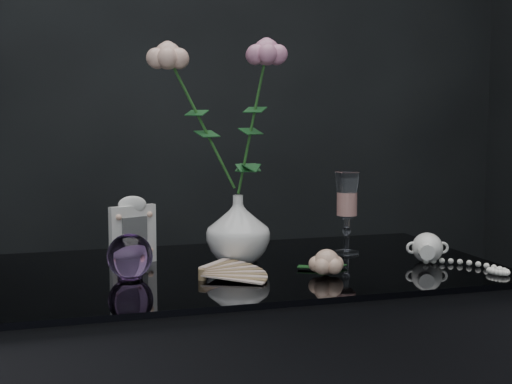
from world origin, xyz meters
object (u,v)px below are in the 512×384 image
object	(u,v)px
picture_frame	(133,230)
vase	(238,228)
paperweight	(130,256)
pearl_jar	(427,246)
loose_rose	(327,262)
wine_glass	(347,213)

from	to	relation	value
picture_frame	vase	bearing A→B (deg)	-31.18
vase	picture_frame	distance (m)	0.23
vase	paperweight	size ratio (longest dim) A/B	1.63
vase	pearl_jar	xyz separation A→B (m)	(0.40, -0.12, -0.04)
paperweight	loose_rose	size ratio (longest dim) A/B	0.57
wine_glass	loose_rose	size ratio (longest dim) A/B	1.21
wine_glass	pearl_jar	bearing A→B (deg)	-44.77
loose_rose	pearl_jar	size ratio (longest dim) A/B	0.66
wine_glass	loose_rose	bearing A→B (deg)	-123.56
pearl_jar	paperweight	bearing A→B (deg)	-164.94
wine_glass	pearl_jar	distance (m)	0.20
wine_glass	paperweight	xyz separation A→B (m)	(-0.51, -0.11, -0.05)
vase	pearl_jar	bearing A→B (deg)	-17.24
wine_glass	paperweight	bearing A→B (deg)	-168.23
wine_glass	picture_frame	world-z (taller)	wine_glass
wine_glass	pearl_jar	world-z (taller)	wine_glass
paperweight	picture_frame	bearing A→B (deg)	80.60
paperweight	pearl_jar	distance (m)	0.64
wine_glass	picture_frame	distance (m)	0.49
vase	paperweight	distance (m)	0.27
paperweight	loose_rose	xyz separation A→B (m)	(0.38, -0.09, -0.02)
vase	picture_frame	world-z (taller)	picture_frame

